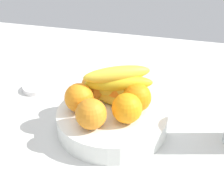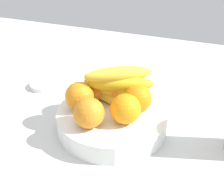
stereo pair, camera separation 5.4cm
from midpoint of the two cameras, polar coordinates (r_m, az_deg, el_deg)
The scene contains 10 objects.
ground_plane at distance 78.45cm, azimuth 4.00°, elevation -7.58°, with size 180.00×140.00×3.00cm, color silver.
fruit_bowl at distance 77.82cm, azimuth 1.98°, elevation -4.14°, with size 27.81×27.81×5.06cm, color white.
orange_front_left at distance 69.55cm, azimuth -2.11°, elevation -2.84°, with size 7.20×7.20×7.20cm, color orange.
orange_front_right at distance 71.08cm, azimuth 4.69°, elevation -2.09°, with size 7.20×7.20×7.20cm, color orange.
orange_center at distance 75.22cm, azimuth 6.77°, elevation -0.14°, with size 7.20×7.20×7.20cm, color orange.
orange_back_left at distance 78.57cm, azimuth 3.50°, elevation 1.54°, with size 7.20×7.20×7.20cm, color orange.
orange_back_right at distance 80.14cm, azimuth -0.91°, elevation 2.25°, with size 7.20×7.20×7.20cm, color orange.
orange_top_stack at distance 75.76cm, azimuth -4.04°, elevation 0.27°, with size 7.20×7.20×7.20cm, color orange.
banana_bunch at distance 76.38cm, azimuth 3.22°, elevation 2.07°, with size 17.92×11.99×10.60cm.
jar_lid at distance 98.56cm, azimuth -11.29°, elevation 2.35°, with size 7.87×7.87×1.46cm, color white.
Camera 2 is at (-18.29, 57.86, 48.14)cm, focal length 49.12 mm.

